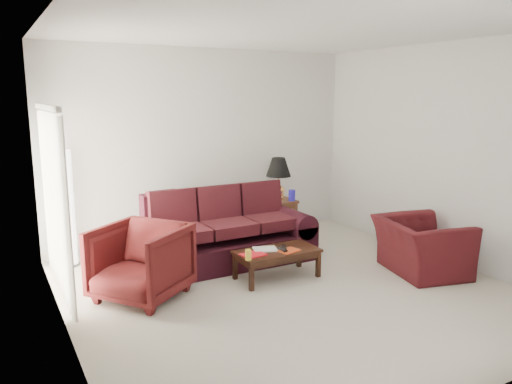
# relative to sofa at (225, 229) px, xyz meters

# --- Properties ---
(floor) EXTENTS (5.00, 5.00, 0.00)m
(floor) POSITION_rel_sofa_xyz_m (0.27, -1.24, -0.50)
(floor) COLOR beige
(floor) RESTS_ON ground
(blinds) EXTENTS (0.10, 2.00, 2.16)m
(blinds) POSITION_rel_sofa_xyz_m (-2.15, 0.06, 0.58)
(blinds) COLOR silver
(blinds) RESTS_ON ground
(sofa) EXTENTS (2.46, 1.13, 0.99)m
(sofa) POSITION_rel_sofa_xyz_m (0.00, 0.00, 0.00)
(sofa) COLOR black
(sofa) RESTS_ON ground
(throw_pillow) EXTENTS (0.41, 0.21, 0.41)m
(throw_pillow) POSITION_rel_sofa_xyz_m (-0.60, 0.87, 0.25)
(throw_pillow) COLOR black
(throw_pillow) RESTS_ON sofa
(end_table) EXTENTS (0.60, 0.60, 0.60)m
(end_table) POSITION_rel_sofa_xyz_m (1.37, 0.91, -0.20)
(end_table) COLOR #53221C
(end_table) RESTS_ON ground
(table_lamp) EXTENTS (0.51, 0.51, 0.69)m
(table_lamp) POSITION_rel_sofa_xyz_m (1.42, 0.95, 0.45)
(table_lamp) COLOR #E8A448
(table_lamp) RESTS_ON end_table
(clock) EXTENTS (0.14, 0.05, 0.14)m
(clock) POSITION_rel_sofa_xyz_m (1.18, 0.77, 0.17)
(clock) COLOR silver
(clock) RESTS_ON end_table
(blue_canister) EXTENTS (0.13, 0.13, 0.18)m
(blue_canister) POSITION_rel_sofa_xyz_m (1.55, 0.72, 0.19)
(blue_canister) COLOR #231BB2
(blue_canister) RESTS_ON end_table
(picture_frame) EXTENTS (0.16, 0.17, 0.05)m
(picture_frame) POSITION_rel_sofa_xyz_m (1.25, 1.05, 0.17)
(picture_frame) COLOR white
(picture_frame) RESTS_ON end_table
(floor_lamp) EXTENTS (0.31, 0.31, 1.61)m
(floor_lamp) POSITION_rel_sofa_xyz_m (-1.90, 0.96, 0.31)
(floor_lamp) COLOR white
(floor_lamp) RESTS_ON ground
(armchair_left) EXTENTS (1.31, 1.30, 0.86)m
(armchair_left) POSITION_rel_sofa_xyz_m (-1.35, -0.61, -0.07)
(armchair_left) COLOR #450F10
(armchair_left) RESTS_ON ground
(armchair_right) EXTENTS (1.18, 1.28, 0.71)m
(armchair_right) POSITION_rel_sofa_xyz_m (2.09, -1.55, -0.14)
(armchair_right) COLOR #3D0E11
(armchair_right) RESTS_ON ground
(coffee_table) EXTENTS (1.17, 0.86, 0.37)m
(coffee_table) POSITION_rel_sofa_xyz_m (0.33, -0.82, -0.31)
(coffee_table) COLOR black
(coffee_table) RESTS_ON ground
(magazine_red) EXTENTS (0.31, 0.25, 0.02)m
(magazine_red) POSITION_rel_sofa_xyz_m (-0.03, -0.86, -0.12)
(magazine_red) COLOR red
(magazine_red) RESTS_ON coffee_table
(magazine_white) EXTENTS (0.35, 0.30, 0.02)m
(magazine_white) POSITION_rel_sofa_xyz_m (0.21, -0.73, -0.12)
(magazine_white) COLOR silver
(magazine_white) RESTS_ON coffee_table
(magazine_orange) EXTENTS (0.28, 0.24, 0.01)m
(magazine_orange) POSITION_rel_sofa_xyz_m (0.44, -0.93, -0.12)
(magazine_orange) COLOR #BE3D16
(magazine_orange) RESTS_ON coffee_table
(remote_a) EXTENTS (0.05, 0.18, 0.02)m
(remote_a) POSITION_rel_sofa_xyz_m (0.36, -0.89, -0.10)
(remote_a) COLOR black
(remote_a) RESTS_ON coffee_table
(remote_b) EXTENTS (0.13, 0.18, 0.02)m
(remote_b) POSITION_rel_sofa_xyz_m (0.42, -0.83, -0.10)
(remote_b) COLOR black
(remote_b) RESTS_ON coffee_table
(yellow_glass) EXTENTS (0.09, 0.09, 0.13)m
(yellow_glass) POSITION_rel_sofa_xyz_m (-0.17, -0.98, -0.06)
(yellow_glass) COLOR yellow
(yellow_glass) RESTS_ON coffee_table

